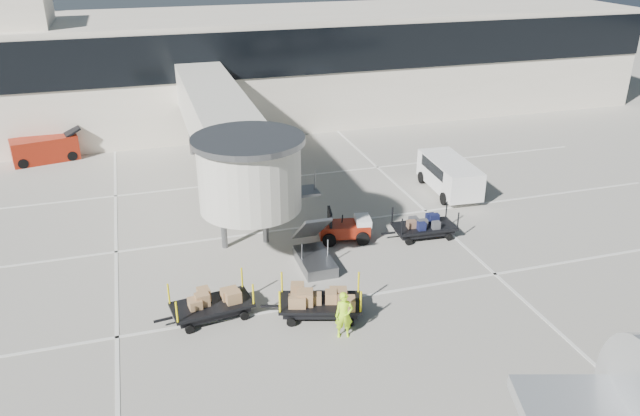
% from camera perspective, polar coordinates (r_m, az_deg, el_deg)
% --- Properties ---
extents(ground, '(140.00, 140.00, 0.00)m').
position_cam_1_polar(ground, '(24.68, 6.07, -10.34)').
color(ground, '#B7B3A4').
rests_on(ground, ground).
extents(lane_markings, '(40.00, 30.00, 0.02)m').
position_cam_1_polar(lane_markings, '(32.12, -1.39, -1.47)').
color(lane_markings, silver).
rests_on(lane_markings, ground).
extents(terminal, '(64.00, 12.11, 15.20)m').
position_cam_1_polar(terminal, '(50.14, -7.59, 12.75)').
color(terminal, silver).
rests_on(terminal, ground).
extents(jet_bridge, '(5.70, 20.40, 6.03)m').
position_cam_1_polar(jet_bridge, '(32.61, -8.51, 6.75)').
color(jet_bridge, beige).
rests_on(jet_bridge, ground).
extents(baggage_tug, '(2.65, 1.96, 1.62)m').
position_cam_1_polar(baggage_tug, '(30.36, 2.35, -1.87)').
color(baggage_tug, maroon).
rests_on(baggage_tug, ground).
extents(suitcase_cart, '(3.73, 1.66, 1.45)m').
position_cam_1_polar(suitcase_cart, '(31.07, 9.55, -1.75)').
color(suitcase_cart, black).
rests_on(suitcase_cart, ground).
extents(box_cart_near, '(4.00, 2.45, 1.54)m').
position_cam_1_polar(box_cart_near, '(24.53, 0.06, -8.69)').
color(box_cart_near, black).
rests_on(box_cart_near, ground).
extents(box_cart_far, '(3.88, 1.94, 1.49)m').
position_cam_1_polar(box_cart_far, '(24.86, -9.91, -8.80)').
color(box_cart_far, black).
rests_on(box_cart_far, ground).
extents(ground_worker, '(0.75, 0.56, 1.85)m').
position_cam_1_polar(ground_worker, '(23.31, 2.21, -9.75)').
color(ground_worker, '#BAFF1A').
rests_on(ground_worker, ground).
extents(minivan, '(2.43, 5.05, 1.87)m').
position_cam_1_polar(minivan, '(36.52, 11.66, 3.18)').
color(minivan, white).
rests_on(minivan, ground).
extents(belt_loader, '(4.55, 2.52, 2.08)m').
position_cam_1_polar(belt_loader, '(44.43, -23.80, 4.95)').
color(belt_loader, maroon).
rests_on(belt_loader, ground).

